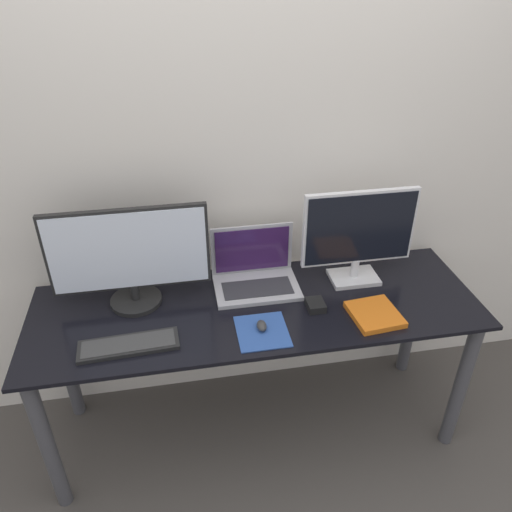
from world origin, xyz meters
TOP-DOWN VIEW (x-y plane):
  - ground_plane at (0.00, 0.00)m, footprint 12.00×12.00m
  - wall_back at (0.00, 0.69)m, footprint 7.00×0.05m
  - desk at (0.00, 0.31)m, footprint 1.89×0.62m
  - monitor_left at (-0.50, 0.43)m, footprint 0.65×0.22m
  - monitor_right at (0.47, 0.43)m, footprint 0.50×0.15m
  - laptop at (0.02, 0.48)m, footprint 0.37×0.25m
  - keyboard at (-0.52, 0.15)m, footprint 0.38×0.14m
  - mousepad at (-0.01, 0.14)m, footprint 0.20×0.22m
  - mouse at (-0.01, 0.15)m, footprint 0.04×0.06m
  - book at (0.46, 0.15)m, footprint 0.21×0.22m
  - power_brick at (0.24, 0.25)m, footprint 0.07×0.09m

SIDE VIEW (x-z plane):
  - ground_plane at x=0.00m, z-range 0.00..0.00m
  - desk at x=0.00m, z-range 0.24..0.99m
  - mousepad at x=-0.01m, z-range 0.75..0.76m
  - keyboard at x=-0.52m, z-range 0.75..0.77m
  - book at x=0.46m, z-range 0.75..0.78m
  - power_brick at x=0.24m, z-range 0.75..0.78m
  - mouse at x=-0.01m, z-range 0.76..0.79m
  - laptop at x=0.02m, z-range 0.69..0.94m
  - monitor_left at x=-0.50m, z-range 0.76..1.20m
  - monitor_right at x=0.47m, z-range 0.77..1.20m
  - wall_back at x=0.00m, z-range 0.00..2.50m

